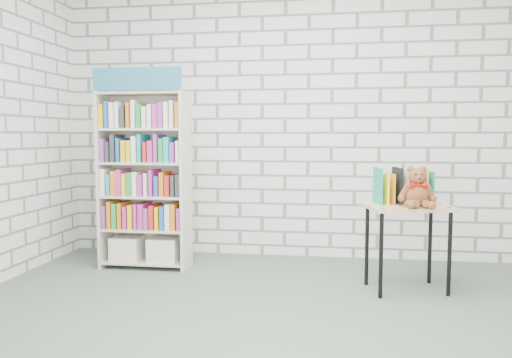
# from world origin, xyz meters

# --- Properties ---
(ground) EXTENTS (4.50, 4.50, 0.00)m
(ground) POSITION_xyz_m (0.00, 0.00, 0.00)
(ground) COLOR #4C5A4C
(ground) RESTS_ON ground
(room_shell) EXTENTS (4.52, 4.02, 2.81)m
(room_shell) POSITION_xyz_m (0.00, 0.00, 1.78)
(room_shell) COLOR silver
(room_shell) RESTS_ON ground
(bookshelf) EXTENTS (0.81, 0.32, 1.82)m
(bookshelf) POSITION_xyz_m (-1.24, 1.36, 0.83)
(bookshelf) COLOR beige
(bookshelf) RESTS_ON ground
(display_table) EXTENTS (0.72, 0.58, 0.68)m
(display_table) POSITION_xyz_m (1.06, 0.98, 0.59)
(display_table) COLOR tan
(display_table) RESTS_ON ground
(table_books) EXTENTS (0.48, 0.29, 0.26)m
(table_books) POSITION_xyz_m (1.04, 1.08, 0.82)
(table_books) COLOR teal
(table_books) RESTS_ON display_table
(teddy_bear) EXTENTS (0.29, 0.27, 0.31)m
(teddy_bear) POSITION_xyz_m (1.12, 0.90, 0.81)
(teddy_bear) COLOR brown
(teddy_bear) RESTS_ON display_table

